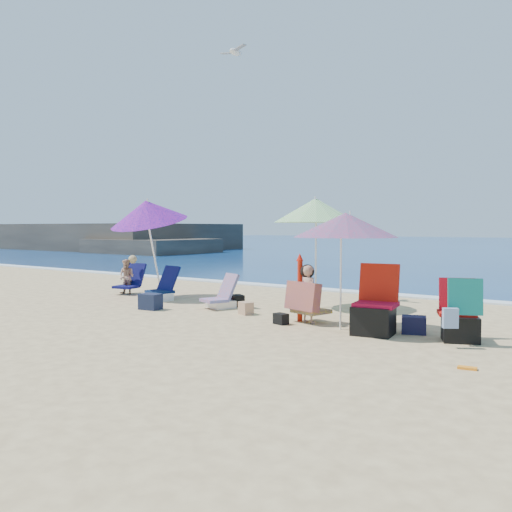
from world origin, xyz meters
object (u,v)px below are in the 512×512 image
Objects in this scene: umbrella_striped at (316,210)px; chair_rainbow at (221,299)px; camp_chair_right at (460,318)px; camp_chair_left at (374,313)px; person_left at (128,276)px; seagull at (235,52)px; person_center at (307,295)px; furled_umbrella at (300,284)px; chair_navy at (161,291)px; umbrella_blue at (147,212)px; umbrella_turquoise at (346,225)px.

umbrella_striped is 2.72× the size of chair_rainbow.
camp_chair_left is at bearing -170.42° from camp_chair_right.
camp_chair_left reaches higher than camp_chair_right.
chair_rainbow is 0.88× the size of person_left.
seagull reaches higher than person_left.
camp_chair_right is at bearing 9.58° from camp_chair_left.
camp_chair_left reaches higher than person_center.
chair_rainbow is at bearing 174.01° from camp_chair_right.
chair_rainbow is at bearing 169.29° from furled_umbrella.
umbrella_striped is 2.13m from furled_umbrella.
chair_navy is at bearing 171.36° from camp_chair_left.
person_center is at bearing -11.87° from chair_rainbow.
furled_umbrella is 1.59m from camp_chair_left.
seagull is at bearing 170.74° from umbrella_striped.
umbrella_blue is 2.85× the size of seagull.
chair_rainbow is 0.97× the size of seagull.
person_left is at bearing 166.65° from umbrella_blue.
seagull is (-5.66, 2.06, 5.35)m from camp_chair_right.
person_center is at bearing -33.17° from seagull.
umbrella_blue is 2.93× the size of chair_rainbow.
furled_umbrella is at bearing 156.14° from person_center.
camp_chair_left is at bearing -9.92° from person_center.
person_center reaches higher than camp_chair_right.
chair_rainbow is at bearing 168.13° from person_center.
camp_chair_left reaches higher than person_left.
person_left is at bearing 167.59° from chair_navy.
seagull is (-3.11, 2.03, 5.20)m from person_center.
umbrella_striped is at bearing 153.11° from camp_chair_right.
person_center is at bearing 167.44° from umbrella_turquoise.
seagull is at bearing 152.97° from camp_chair_left.
chair_navy is at bearing 174.65° from camp_chair_right.
camp_chair_right is at bearing -26.89° from umbrella_striped.
furled_umbrella is at bearing -10.71° from chair_rainbow.
umbrella_turquoise is 2.44× the size of chair_rainbow.
chair_rainbow is 3.37m from person_left.
person_center is 1.17× the size of seagull.
umbrella_blue reaches higher than chair_navy.
chair_navy is 0.93× the size of seagull.
furled_umbrella reaches higher than camp_chair_left.
camp_chair_left is at bearing -11.77° from furled_umbrella.
furled_umbrella is 1.17× the size of camp_chair_right.
camp_chair_left is 7.33m from seagull.
umbrella_blue is 3.00m from chair_rainbow.
camp_chair_left reaches higher than chair_rainbow.
umbrella_blue is (-5.46, 0.87, 0.33)m from umbrella_turquoise.
camp_chair_right is at bearing -5.99° from chair_rainbow.
seagull is (1.03, 1.43, 5.49)m from chair_navy.
chair_rainbow is (1.86, -0.12, -0.02)m from chair_navy.
umbrella_turquoise is at bearing -12.05° from chair_rainbow.
umbrella_turquoise is 0.83× the size of umbrella_blue.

